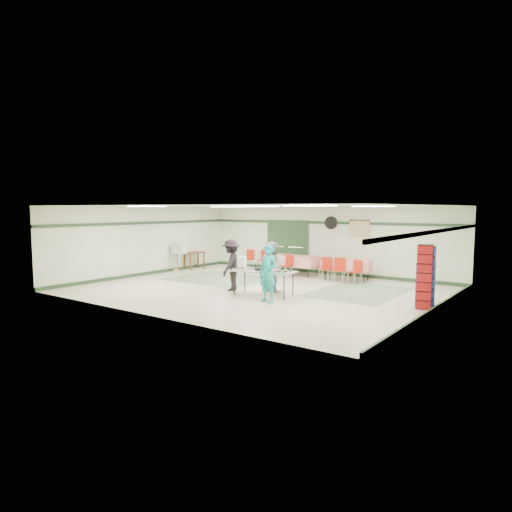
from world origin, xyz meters
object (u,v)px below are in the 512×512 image
Objects in this scene: chair_a at (339,267)px; chair_loose_a at (264,258)px; chair_c at (356,269)px; crate_stack_blue_b at (426,277)px; volunteer_grey at (272,267)px; crate_stack_blue_a at (425,285)px; volunteer_teal at (268,274)px; printer_table at (194,255)px; chair_b at (326,266)px; serving_table at (263,272)px; chair_d at (287,263)px; dining_table_a at (347,265)px; broom at (177,256)px; volunteer_dark at (231,265)px; chair_loose_b at (249,257)px; crate_stack_red at (425,277)px; dining_table_b at (295,261)px; office_printer at (179,249)px.

chair_a is 1.03× the size of chair_loose_a.
crate_stack_blue_b is at bearing -23.18° from chair_c.
volunteer_grey is 4.62m from crate_stack_blue_a.
volunteer_teal is 1.72× the size of printer_table.
chair_a is at bearing -7.84° from chair_b.
serving_table is 2.37× the size of chair_loose_a.
chair_d is at bearing -163.89° from chair_c.
dining_table_a is 7.00m from broom.
chair_b is at bearing 16.33° from printer_table.
volunteer_dark is 1.95× the size of chair_loose_a.
chair_loose_b is 9.05m from crate_stack_red.
volunteer_grey is 1.88× the size of chair_loose_a.
chair_a is at bearing -16.39° from chair_loose_a.
dining_table_a is 0.93× the size of dining_table_b.
chair_b is (-0.54, -0.57, -0.04)m from dining_table_a.
chair_d is 0.70× the size of broom.
volunteer_dark is 1.93× the size of chair_loose_b.
volunteer_dark is 4.60m from dining_table_a.
serving_table is 0.73m from volunteer_grey.
chair_a is (0.06, 4.36, -0.28)m from volunteer_teal.
volunteer_teal reaches higher than office_printer.
dining_table_b is 4.55m from printer_table.
chair_c is 0.51× the size of crate_stack_blue_b.
chair_a is at bearing 145.68° from crate_stack_blue_a.
office_printer is (-2.57, -2.43, 0.43)m from chair_loose_a.
broom is at bearing -172.52° from dining_table_a.
volunteer_grey reaches higher than chair_loose_b.
volunteer_dark is at bearing -126.20° from dining_table_a.
crate_stack_red is 10.37m from office_printer.
crate_stack_red is at bearing -90.00° from crate_stack_blue_a.
chair_loose_a is (-4.05, 0.48, -0.05)m from dining_table_a.
chair_loose_b is 0.70× the size of broom.
crate_stack_red reaches higher than chair_loose_b.
chair_c is (1.36, 3.64, -0.21)m from serving_table.
chair_b is at bearing 22.73° from broom.
broom reaches higher than dining_table_a.
chair_loose_b is at bearing -173.04° from chair_c.
volunteer_teal is 1.89× the size of chair_b.
printer_table is (-4.54, 3.01, -0.19)m from volunteer_dark.
chair_b is at bearing -0.30° from office_printer.
volunteer_grey is 4.62m from crate_stack_blue_b.
volunteer_dark is 4.09m from chair_a.
chair_loose_b is at bearing 158.01° from crate_stack_blue_a.
chair_loose_b is 1.67× the size of office_printer.
volunteer_grey is 0.81× the size of dining_table_b.
chair_d is 2.62m from chair_loose_b.
dining_table_b is (-0.13, 4.09, -0.25)m from volunteer_dark.
printer_table is 0.92m from office_printer.
broom is at bearing 152.28° from serving_table.
dining_table_a is (0.92, 3.51, -0.22)m from volunteer_grey.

